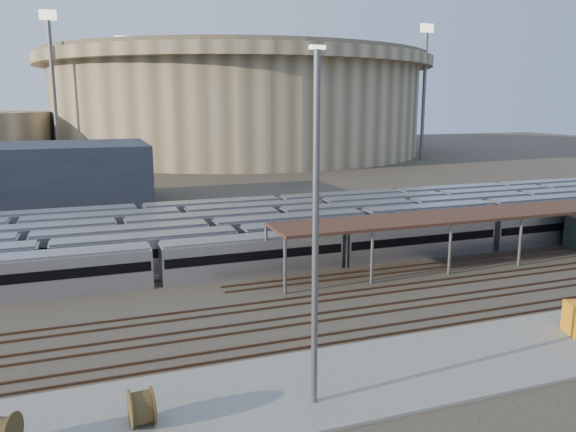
# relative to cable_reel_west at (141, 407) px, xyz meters

# --- Properties ---
(ground) EXTENTS (420.00, 420.00, 0.00)m
(ground) POSITION_rel_cable_reel_west_xyz_m (21.97, 15.85, -1.20)
(ground) COLOR #383026
(ground) RESTS_ON ground
(apron) EXTENTS (50.00, 9.00, 0.20)m
(apron) POSITION_rel_cable_reel_west_xyz_m (16.97, 0.85, -1.10)
(apron) COLOR gray
(apron) RESTS_ON ground
(subway_trains) EXTENTS (123.39, 23.90, 3.60)m
(subway_trains) POSITION_rel_cable_reel_west_xyz_m (25.71, 34.35, 0.60)
(subway_trains) COLOR silver
(subway_trains) RESTS_ON ground
(inspection_shed) EXTENTS (60.30, 6.00, 5.30)m
(inspection_shed) POSITION_rel_cable_reel_west_xyz_m (43.97, 19.85, 3.78)
(inspection_shed) COLOR #59595E
(inspection_shed) RESTS_ON ground
(empty_tracks) EXTENTS (170.00, 9.62, 0.18)m
(empty_tracks) POSITION_rel_cable_reel_west_xyz_m (21.97, 10.85, -1.11)
(empty_tracks) COLOR #4C3323
(empty_tracks) RESTS_ON ground
(stadium) EXTENTS (124.00, 124.00, 32.50)m
(stadium) POSITION_rel_cable_reel_west_xyz_m (46.97, 155.85, 15.27)
(stadium) COLOR tan
(stadium) RESTS_ON ground
(service_building) EXTENTS (42.00, 20.00, 10.00)m
(service_building) POSITION_rel_cable_reel_west_xyz_m (-13.03, 70.85, 3.80)
(service_building) COLOR #1E232D
(service_building) RESTS_ON ground
(floodlight_0) EXTENTS (4.00, 1.00, 38.40)m
(floodlight_0) POSITION_rel_cable_reel_west_xyz_m (-8.03, 125.85, 19.45)
(floodlight_0) COLOR #59595E
(floodlight_0) RESTS_ON ground
(floodlight_2) EXTENTS (4.00, 1.00, 38.40)m
(floodlight_2) POSITION_rel_cable_reel_west_xyz_m (91.97, 115.85, 19.45)
(floodlight_2) COLOR #59595E
(floodlight_2) RESTS_ON ground
(floodlight_3) EXTENTS (4.00, 1.00, 38.40)m
(floodlight_3) POSITION_rel_cable_reel_west_xyz_m (11.97, 175.85, 19.45)
(floodlight_3) COLOR #59595E
(floodlight_3) RESTS_ON ground
(cable_reel_west) EXTENTS (1.27, 2.09, 2.01)m
(cable_reel_west) POSITION_rel_cable_reel_west_xyz_m (0.00, 0.00, 0.00)
(cable_reel_west) COLOR brown
(cable_reel_west) RESTS_ON apron
(yard_light_pole) EXTENTS (0.81, 0.36, 19.21)m
(yard_light_pole) POSITION_rel_cable_reel_west_xyz_m (9.28, -0.86, 8.69)
(yard_light_pole) COLOR #59595E
(yard_light_pole) RESTS_ON apron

